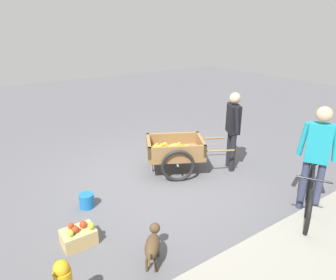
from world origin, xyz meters
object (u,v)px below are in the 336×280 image
Objects in this scene: plastic_bucket at (87,201)px; cyclist_person at (317,150)px; apple_crate at (79,236)px; fruit_cart at (175,151)px; vendor_person at (233,125)px; bicycle at (310,194)px; dog at (153,244)px.

cyclist_person is at bearing 144.77° from plastic_bucket.
cyclist_person is at bearing 159.28° from apple_crate.
vendor_person reaches higher than fruit_cart.
bicycle is at bearing 109.62° from fruit_cart.
dog is at bearing -8.85° from cyclist_person.
bicycle is 3.47m from apple_crate.
fruit_cart is 1.14× the size of vendor_person.
dog is at bearing -10.98° from bicycle.
cyclist_person is 2.81m from dog.
bicycle is (0.17, 1.85, -0.60)m from vendor_person.
apple_crate is (2.35, 1.05, -0.31)m from fruit_cart.
fruit_cart reaches higher than apple_crate.
bicycle is 0.70m from cyclist_person.
apple_crate is at bearing 24.07° from fruit_cart.
vendor_person is 3.11m from dog.
bicycle reaches higher than fruit_cart.
vendor_person is at bearing -91.35° from cyclist_person.
fruit_cart is at bearing -66.96° from cyclist_person.
fruit_cart is at bearing -155.93° from apple_crate.
dog reaches higher than plastic_bucket.
apple_crate is at bearing 63.07° from plastic_bucket.
apple_crate is (3.37, 0.52, -0.82)m from vendor_person.
fruit_cart is at bearing -27.41° from vendor_person.
fruit_cart is 2.54m from dog.
vendor_person reaches higher than apple_crate.
apple_crate is (0.41, 0.80, 0.01)m from plastic_bucket.
bicycle is at bearing 142.51° from plastic_bucket.
cyclist_person is at bearing -149.75° from bicycle.
fruit_cart is 1.26m from vendor_person.
fruit_cart is 2.53m from bicycle.
plastic_bucket is at bearing -5.51° from vendor_person.
apple_crate is at bearing 8.74° from vendor_person.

